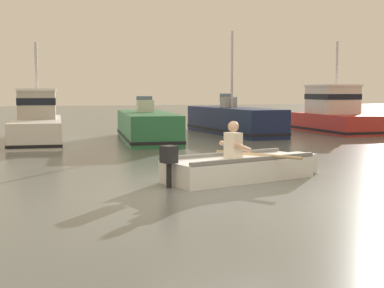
# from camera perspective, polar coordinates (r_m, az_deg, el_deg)

# --- Properties ---
(ground_plane) EXTENTS (120.00, 120.00, 0.00)m
(ground_plane) POSITION_cam_1_polar(r_m,az_deg,el_deg) (9.59, 3.81, -5.21)
(ground_plane) COLOR slate
(rowboat_with_person) EXTENTS (3.67, 1.95, 1.19)m
(rowboat_with_person) POSITION_cam_1_polar(r_m,az_deg,el_deg) (11.17, 5.16, -2.39)
(rowboat_with_person) COLOR white
(rowboat_with_person) RESTS_ON ground
(moored_boat_white) EXTENTS (2.00, 6.42, 3.47)m
(moored_boat_white) POSITION_cam_1_polar(r_m,az_deg,el_deg) (20.15, -15.69, 2.20)
(moored_boat_white) COLOR white
(moored_boat_white) RESTS_ON ground
(moored_boat_green) EXTENTS (2.32, 6.25, 1.59)m
(moored_boat_green) POSITION_cam_1_polar(r_m,az_deg,el_deg) (19.92, -4.70, 1.75)
(moored_boat_green) COLOR #287042
(moored_boat_green) RESTS_ON ground
(moored_boat_navy) EXTENTS (2.15, 6.53, 4.26)m
(moored_boat_navy) POSITION_cam_1_polar(r_m,az_deg,el_deg) (22.96, 4.29, 2.36)
(moored_boat_navy) COLOR #19234C
(moored_boat_navy) RESTS_ON ground
(moored_boat_red) EXTENTS (2.17, 4.84, 3.90)m
(moored_boat_red) POSITION_cam_1_polar(r_m,az_deg,el_deg) (24.69, 14.61, 2.94)
(moored_boat_red) COLOR #B72D28
(moored_boat_red) RESTS_ON ground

